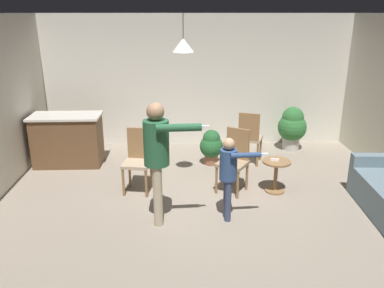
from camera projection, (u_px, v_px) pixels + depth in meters
ground at (209, 213)px, 5.59m from camera, size 7.68×7.68×0.00m
wall_back at (197, 81)px, 8.19m from camera, size 6.40×0.10×2.70m
kitchen_counter at (68, 140)px, 7.23m from camera, size 1.26×0.66×0.95m
side_table_by_couch at (276, 172)px, 6.15m from camera, size 0.44×0.44×0.52m
person_adult at (158, 151)px, 5.03m from camera, size 0.83×0.48×1.65m
person_child at (229, 170)px, 5.20m from camera, size 0.61×0.34×1.17m
dining_chair_by_counter at (250, 136)px, 7.24m from camera, size 0.54×0.54×1.00m
dining_chair_near_wall at (138, 158)px, 6.15m from camera, size 0.48×0.48×1.00m
dining_chair_centre_back at (234, 158)px, 6.14m from camera, size 0.58×0.58×1.00m
potted_plant_corner at (211, 145)px, 7.28m from camera, size 0.43×0.43×0.66m
potted_plant_by_wall at (292, 126)px, 8.04m from camera, size 0.58×0.58×0.90m
spare_remote_on_table at (275, 160)px, 6.09m from camera, size 0.13×0.06×0.04m
ceiling_light_pendant at (183, 45)px, 5.77m from camera, size 0.32×0.32×0.55m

